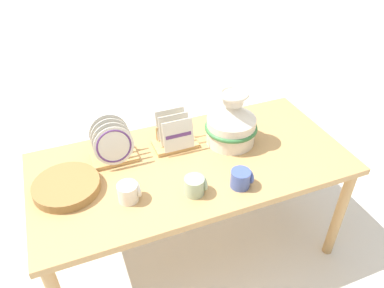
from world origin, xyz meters
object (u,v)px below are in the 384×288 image
mug_cobalt_glaze (241,179)px  mug_sage_glaze (195,186)px  wicker_charger_stack (67,186)px  mug_cream_glaze (129,192)px  dish_rack_round_plates (113,146)px  dish_rack_square_plates (175,137)px  ceramic_vase (231,122)px

mug_cobalt_glaze → mug_sage_glaze: same height
wicker_charger_stack → mug_sage_glaze: 0.59m
mug_cream_glaze → wicker_charger_stack: bearing=147.1°
dish_rack_round_plates → dish_rack_square_plates: bearing=0.2°
ceramic_vase → mug_sage_glaze: ceramic_vase is taller
dish_rack_square_plates → wicker_charger_stack: bearing=-166.4°
wicker_charger_stack → dish_rack_square_plates: bearing=13.6°
ceramic_vase → wicker_charger_stack: (-0.86, -0.06, -0.10)m
dish_rack_round_plates → dish_rack_square_plates: size_ratio=1.00×
dish_rack_round_plates → wicker_charger_stack: dish_rack_round_plates is taller
mug_sage_glaze → mug_cream_glaze: size_ratio=1.00×
ceramic_vase → mug_cobalt_glaze: 0.36m
dish_rack_round_plates → dish_rack_square_plates: 0.33m
mug_cobalt_glaze → wicker_charger_stack: bearing=160.5°
dish_rack_square_plates → mug_cream_glaze: bearing=-136.8°
mug_cream_glaze → mug_sage_glaze: bearing=-13.7°
mug_sage_glaze → ceramic_vase: bearing=42.5°
dish_rack_round_plates → mug_sage_glaze: dish_rack_round_plates is taller
mug_cobalt_glaze → ceramic_vase: bearing=71.7°
wicker_charger_stack → mug_cream_glaze: mug_cream_glaze is taller
mug_sage_glaze → dish_rack_round_plates: bearing=128.0°
dish_rack_round_plates → mug_cobalt_glaze: dish_rack_round_plates is taller
ceramic_vase → mug_cobalt_glaze: (-0.11, -0.33, -0.08)m
wicker_charger_stack → mug_cobalt_glaze: size_ratio=3.03×
mug_cream_glaze → dish_rack_round_plates: bearing=90.5°
wicker_charger_stack → mug_sage_glaze: mug_sage_glaze is taller
mug_cobalt_glaze → mug_cream_glaze: (-0.50, 0.10, 0.00)m
dish_rack_round_plates → wicker_charger_stack: bearing=-151.1°
ceramic_vase → wicker_charger_stack: ceramic_vase is taller
ceramic_vase → mug_cream_glaze: ceramic_vase is taller
dish_rack_round_plates → mug_cream_glaze: bearing=-89.5°
dish_rack_round_plates → mug_cream_glaze: 0.30m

